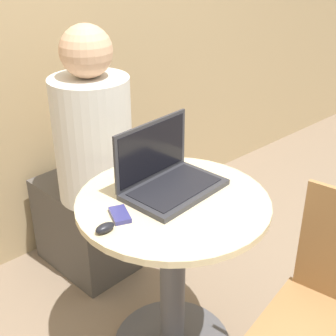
{
  "coord_description": "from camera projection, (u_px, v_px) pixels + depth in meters",
  "views": [
    {
      "loc": [
        -0.96,
        -1.04,
        1.58
      ],
      "look_at": [
        0.02,
        0.05,
        0.82
      ],
      "focal_mm": 50.0,
      "sensor_mm": 36.0,
      "label": 1
    }
  ],
  "objects": [
    {
      "name": "computer_mouse",
      "position": [
        105.0,
        228.0,
        1.47
      ],
      "size": [
        0.07,
        0.04,
        0.03
      ],
      "color": "black",
      "rests_on": "round_table"
    },
    {
      "name": "laptop",
      "position": [
        167.0,
        176.0,
        1.7
      ],
      "size": [
        0.38,
        0.27,
        0.24
      ],
      "color": "#2D2D33",
      "rests_on": "round_table"
    },
    {
      "name": "person_seated",
      "position": [
        89.0,
        179.0,
        2.2
      ],
      "size": [
        0.36,
        0.54,
        1.24
      ],
      "color": "#4C4742",
      "rests_on": "ground_plane"
    },
    {
      "name": "chair_empty",
      "position": [
        332.0,
        325.0,
        1.48
      ],
      "size": [
        0.47,
        0.47,
        0.87
      ],
      "color": "#9E7042",
      "rests_on": "ground_plane"
    },
    {
      "name": "cell_phone",
      "position": [
        120.0,
        215.0,
        1.55
      ],
      "size": [
        0.09,
        0.11,
        0.02
      ],
      "color": "navy",
      "rests_on": "round_table"
    },
    {
      "name": "round_table",
      "position": [
        173.0,
        257.0,
        1.77
      ],
      "size": [
        0.69,
        0.69,
        0.72
      ],
      "color": "#4C4C51",
      "rests_on": "ground_plane"
    }
  ]
}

